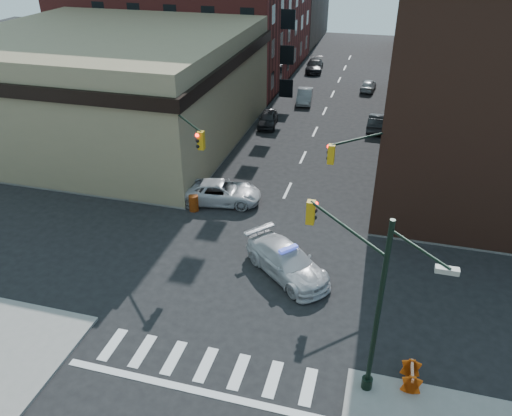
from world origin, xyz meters
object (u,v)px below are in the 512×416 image
Objects in this scene: pickup at (220,192)px; barricade_se_a at (411,377)px; parked_car_enear at (377,122)px; pedestrian_b at (125,184)px; barricade_nw_a at (147,184)px; pedestrian_a at (146,166)px; parked_car_wfar at (305,96)px; police_car at (287,261)px; barrel_road at (286,247)px; parked_car_wnear at (268,119)px; barrel_bank at (194,203)px.

barricade_se_a is at bearing -144.83° from pickup.
parked_car_enear is 2.43× the size of pedestrian_b.
parked_car_enear is at bearing 50.42° from pedestrian_b.
pedestrian_a is at bearing 109.83° from barricade_nw_a.
pedestrian_a is 0.88× the size of pedestrian_b.
barricade_nw_a is (1.05, 1.14, -0.39)m from pedestrian_b.
pickup is at bearing 4.42° from pedestrian_a.
parked_car_wfar is (1.56, 23.04, -0.04)m from pickup.
barricade_se_a is 22.11m from barricade_nw_a.
pedestrian_a reaches higher than police_car.
barrel_road is (-0.46, 1.83, -0.38)m from police_car.
parked_car_wnear is 30.92m from barricade_se_a.
pedestrian_b is 2.04× the size of barrel_road.
police_car is 8.95m from barricade_se_a.
parked_car_wfar is at bearing 65.74° from barricade_nw_a.
pedestrian_b is at bearing -65.85° from pedestrian_a.
police_car is 4.74× the size of barricade_se_a.
barrel_bank is 0.80× the size of barricade_nw_a.
pickup reaches higher than parked_car_wfar.
barricade_nw_a is (-7.00, -23.06, -0.06)m from parked_car_wfar.
pickup is 1.36× the size of parked_car_wnear.
pickup is 19.38m from parked_car_enear.
barrel_bank is at bearing 96.09° from police_car.
barricade_se_a is (13.91, -11.30, 0.05)m from barrel_bank.
pickup reaches higher than barrel_bank.
police_car is at bearing -87.70° from parked_car_wfar.
barrel_bank is at bearing -2.67° from pedestrian_b.
pedestrian_a is at bearing 149.91° from barrel_road.
pedestrian_b is 5.17m from barrel_bank.
parked_car_enear is (9.93, 1.76, 0.03)m from parked_car_wnear.
barrel_road is at bearing -88.07° from parked_car_wfar.
barricade_nw_a is at bearing -115.08° from parked_car_wnear.
police_car is 6.40× the size of barrel_road.
barricade_nw_a reaches higher than barricade_se_a.
barrel_road is at bearing -7.35° from pedestrian_a.
pickup is 23.09m from parked_car_wfar.
pedestrian_b is (-12.55, 5.55, 0.23)m from police_car.
parked_car_wfar is (-4.51, 29.75, -0.10)m from police_car.
barricade_nw_a is (-11.05, 4.86, 0.22)m from barrel_road.
pickup is 6.91m from pedestrian_a.
barricade_nw_a is at bearing -113.20° from parked_car_wfar.
parked_car_enear is at bearing -38.32° from pickup.
pedestrian_b is 1.51× the size of barricade_se_a.
barrel_road is (5.61, -4.88, -0.32)m from pickup.
parked_car_wfar is at bearing 73.40° from pedestrian_b.
parked_car_enear is 2.76× the size of pedestrian_a.
barricade_nw_a is at bearing 53.12° from barricade_se_a.
parked_car_wfar reaches higher than barrel_bank.
police_car is 13.73m from pedestrian_b.
pedestrian_b is (-6.48, -1.16, 0.29)m from pickup.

